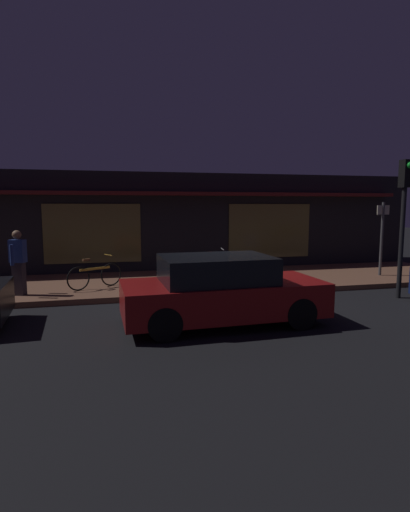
{
  "coord_description": "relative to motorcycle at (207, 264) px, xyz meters",
  "views": [
    {
      "loc": [
        -2.65,
        -9.12,
        2.43
      ],
      "look_at": [
        0.09,
        2.4,
        0.95
      ],
      "focal_mm": 28.2,
      "sensor_mm": 36.0,
      "label": 1
    }
  ],
  "objects": [
    {
      "name": "person_photographer",
      "position": [
        -5.2,
        -1.02,
        0.38
      ],
      "size": [
        0.43,
        0.6,
        1.67
      ],
      "color": "#28232D",
      "rests_on": "sidewalk_slab"
    },
    {
      "name": "motorcycle",
      "position": [
        0.0,
        0.0,
        0.0
      ],
      "size": [
        1.7,
        0.55,
        0.97
      ],
      "color": "black",
      "rests_on": "sidewalk_slab"
    },
    {
      "name": "traffic_light_pole",
      "position": [
        4.52,
        -2.99,
        1.83
      ],
      "size": [
        0.24,
        0.33,
        3.6
      ],
      "color": "black",
      "rests_on": "ground_plane"
    },
    {
      "name": "bicycle_parked",
      "position": [
        -3.34,
        -0.56,
        -0.14
      ],
      "size": [
        1.46,
        0.86,
        0.91
      ],
      "color": "black",
      "rests_on": "sidewalk_slab"
    },
    {
      "name": "ground_plane",
      "position": [
        -0.26,
        -2.85,
        -0.65
      ],
      "size": [
        60.0,
        60.0,
        0.0
      ],
      "primitive_type": "plane",
      "color": "black"
    },
    {
      "name": "sidewalk_slab",
      "position": [
        -0.26,
        0.15,
        -0.57
      ],
      "size": [
        18.0,
        4.0,
        0.15
      ],
      "primitive_type": "cube",
      "color": "brown",
      "rests_on": "ground_plane"
    },
    {
      "name": "storefront_building",
      "position": [
        -0.26,
        3.53,
        1.16
      ],
      "size": [
        18.0,
        3.3,
        3.6
      ],
      "color": "black",
      "rests_on": "ground_plane"
    },
    {
      "name": "sign_post",
      "position": [
        5.76,
        -0.55,
        0.86
      ],
      "size": [
        0.44,
        0.09,
        2.4
      ],
      "color": "#47474C",
      "rests_on": "sidewalk_slab"
    },
    {
      "name": "parked_car_far",
      "position": [
        -0.71,
        -4.17,
        0.06
      ],
      "size": [
        4.16,
        1.9,
        1.42
      ],
      "color": "black",
      "rests_on": "ground_plane"
    }
  ]
}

